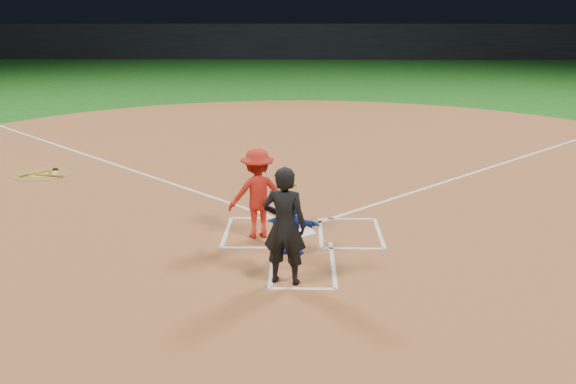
{
  "coord_description": "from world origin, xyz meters",
  "views": [
    {
      "loc": [
        -0.03,
        -12.61,
        4.49
      ],
      "look_at": [
        -0.3,
        -0.4,
        1.0
      ],
      "focal_mm": 40.0,
      "sensor_mm": 36.0,
      "label": 1
    }
  ],
  "objects_px": {
    "on_deck_circle": "(43,174)",
    "umpire": "(285,226)",
    "batter_at_plate": "(258,193)",
    "catcher": "(292,227)",
    "home_plate": "(303,232)"
  },
  "relations": [
    {
      "from": "catcher",
      "to": "batter_at_plate",
      "type": "bearing_deg",
      "value": -39.65
    },
    {
      "from": "on_deck_circle",
      "to": "umpire",
      "type": "height_order",
      "value": "umpire"
    },
    {
      "from": "catcher",
      "to": "umpire",
      "type": "relative_size",
      "value": 0.54
    },
    {
      "from": "on_deck_circle",
      "to": "catcher",
      "type": "bearing_deg",
      "value": -39.92
    },
    {
      "from": "umpire",
      "to": "batter_at_plate",
      "type": "distance_m",
      "value": 2.35
    },
    {
      "from": "on_deck_circle",
      "to": "catcher",
      "type": "height_order",
      "value": "catcher"
    },
    {
      "from": "umpire",
      "to": "batter_at_plate",
      "type": "xyz_separation_m",
      "value": [
        -0.6,
        2.27,
        -0.1
      ]
    },
    {
      "from": "batter_at_plate",
      "to": "on_deck_circle",
      "type": "bearing_deg",
      "value": 142.02
    },
    {
      "from": "home_plate",
      "to": "batter_at_plate",
      "type": "relative_size",
      "value": 0.33
    },
    {
      "from": "home_plate",
      "to": "umpire",
      "type": "bearing_deg",
      "value": 83.03
    },
    {
      "from": "catcher",
      "to": "batter_at_plate",
      "type": "distance_m",
      "value": 1.25
    },
    {
      "from": "on_deck_circle",
      "to": "batter_at_plate",
      "type": "relative_size",
      "value": 0.93
    },
    {
      "from": "on_deck_circle",
      "to": "batter_at_plate",
      "type": "xyz_separation_m",
      "value": [
        6.43,
        -5.02,
        0.91
      ]
    },
    {
      "from": "home_plate",
      "to": "batter_at_plate",
      "type": "xyz_separation_m",
      "value": [
        -0.91,
        -0.26,
        0.91
      ]
    },
    {
      "from": "home_plate",
      "to": "catcher",
      "type": "xyz_separation_m",
      "value": [
        -0.2,
        -1.22,
        0.54
      ]
    }
  ]
}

